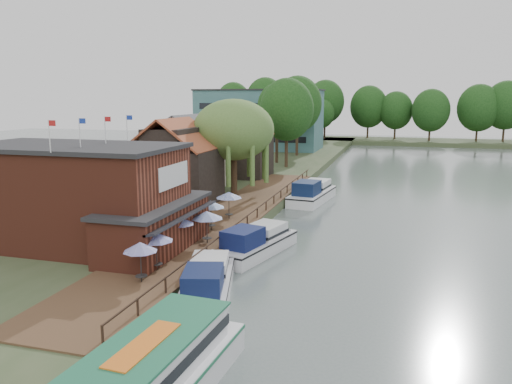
% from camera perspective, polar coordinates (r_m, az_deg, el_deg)
% --- Properties ---
extents(ground, '(260.00, 260.00, 0.00)m').
position_cam_1_polar(ground, '(33.85, 4.16, -9.18)').
color(ground, '#53605D').
rests_on(ground, ground).
extents(land_bank, '(50.00, 140.00, 1.00)m').
position_cam_1_polar(land_bank, '(76.37, -12.60, 2.17)').
color(land_bank, '#384728').
rests_on(land_bank, ground).
extents(quay_deck, '(6.00, 50.00, 0.10)m').
position_cam_1_polar(quay_deck, '(44.88, -3.17, -2.77)').
color(quay_deck, '#47301E').
rests_on(quay_deck, land_bank).
extents(quay_rail, '(0.20, 49.00, 1.00)m').
position_cam_1_polar(quay_rail, '(44.45, 0.33, -2.29)').
color(quay_rail, black).
rests_on(quay_rail, land_bank).
extents(pub, '(20.00, 11.00, 7.30)m').
position_cam_1_polar(pub, '(37.12, -17.73, -0.44)').
color(pub, maroon).
rests_on(pub, land_bank).
extents(hotel_block, '(25.40, 12.40, 12.30)m').
position_cam_1_polar(hotel_block, '(105.20, 0.43, 8.34)').
color(hotel_block, '#38666B').
rests_on(hotel_block, land_bank).
extents(cottage_a, '(8.60, 7.60, 8.50)m').
position_cam_1_polar(cottage_a, '(50.42, -9.25, 3.45)').
color(cottage_a, black).
rests_on(cottage_a, land_bank).
extents(cottage_b, '(9.60, 8.60, 8.50)m').
position_cam_1_polar(cottage_b, '(60.69, -7.78, 4.70)').
color(cottage_b, beige).
rests_on(cottage_b, land_bank).
extents(cottage_c, '(7.60, 7.60, 8.50)m').
position_cam_1_polar(cottage_c, '(67.66, -1.56, 5.40)').
color(cottage_c, black).
rests_on(cottage_c, land_bank).
extents(willow, '(8.60, 8.60, 10.43)m').
position_cam_1_polar(willow, '(53.24, -2.57, 5.00)').
color(willow, '#476B2D').
rests_on(willow, land_bank).
extents(umbrella_0, '(1.98, 1.98, 2.38)m').
position_cam_1_polar(umbrella_0, '(29.41, -13.03, -7.83)').
color(umbrella_0, navy).
rests_on(umbrella_0, quay_deck).
extents(umbrella_1, '(2.12, 2.12, 2.38)m').
position_cam_1_polar(umbrella_1, '(31.26, -11.31, -6.64)').
color(umbrella_1, navy).
rests_on(umbrella_1, quay_deck).
extents(umbrella_2, '(2.18, 2.18, 2.38)m').
position_cam_1_polar(umbrella_2, '(35.01, -8.81, -4.68)').
color(umbrella_2, navy).
rests_on(umbrella_2, quay_deck).
extents(umbrella_3, '(2.38, 2.38, 2.38)m').
position_cam_1_polar(umbrella_3, '(36.36, -5.63, -4.02)').
color(umbrella_3, navy).
rests_on(umbrella_3, quay_deck).
extents(umbrella_4, '(2.23, 2.23, 2.38)m').
position_cam_1_polar(umbrella_4, '(39.94, -5.17, -2.67)').
color(umbrella_4, '#1A4890').
rests_on(umbrella_4, quay_deck).
extents(umbrella_5, '(2.30, 2.30, 2.38)m').
position_cam_1_polar(umbrella_5, '(43.55, -3.11, -1.52)').
color(umbrella_5, '#1B3996').
rests_on(umbrella_5, quay_deck).
extents(cruiser_0, '(5.46, 9.97, 2.29)m').
position_cam_1_polar(cruiser_0, '(29.68, -5.64, -9.76)').
color(cruiser_0, silver).
rests_on(cruiser_0, ground).
extents(cruiser_1, '(5.47, 10.16, 2.34)m').
position_cam_1_polar(cruiser_1, '(37.29, -0.01, -5.37)').
color(cruiser_1, silver).
rests_on(cruiser_1, ground).
extents(cruiser_2, '(4.77, 11.02, 2.62)m').
position_cam_1_polar(cruiser_2, '(56.26, 6.44, 0.20)').
color(cruiser_2, white).
rests_on(cruiser_2, ground).
extents(swan, '(0.44, 0.44, 0.44)m').
position_cam_1_polar(swan, '(26.55, -9.98, -14.60)').
color(swan, white).
rests_on(swan, ground).
extents(bank_tree_0, '(8.21, 8.21, 13.48)m').
position_cam_1_polar(bank_tree_0, '(76.50, 3.52, 7.87)').
color(bank_tree_0, '#143811').
rests_on(bank_tree_0, land_bank).
extents(bank_tree_1, '(6.35, 6.35, 12.88)m').
position_cam_1_polar(bank_tree_1, '(81.98, 2.41, 7.86)').
color(bank_tree_1, '#143811').
rests_on(bank_tree_1, land_bank).
extents(bank_tree_2, '(8.87, 8.87, 14.51)m').
position_cam_1_polar(bank_tree_2, '(92.55, 4.74, 8.66)').
color(bank_tree_2, '#143811').
rests_on(bank_tree_2, land_bank).
extents(bank_tree_3, '(8.21, 8.21, 13.97)m').
position_cam_1_polar(bank_tree_3, '(110.09, 3.69, 8.86)').
color(bank_tree_3, '#143811').
rests_on(bank_tree_3, land_bank).
extents(bank_tree_4, '(6.60, 6.60, 10.72)m').
position_cam_1_polar(bank_tree_4, '(120.73, 5.65, 8.22)').
color(bank_tree_4, '#143811').
rests_on(bank_tree_4, land_bank).
extents(bank_tree_5, '(6.25, 6.25, 10.22)m').
position_cam_1_polar(bank_tree_5, '(126.83, 7.51, 8.18)').
color(bank_tree_5, '#143811').
rests_on(bank_tree_5, land_bank).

